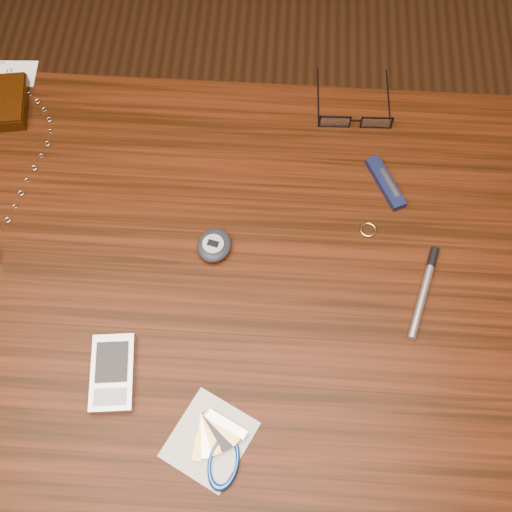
% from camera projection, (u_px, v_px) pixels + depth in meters
% --- Properties ---
extents(ground, '(3.80, 3.80, 0.00)m').
position_uv_depth(ground, '(246.00, 401.00, 1.58)').
color(ground, '#472814').
rests_on(ground, ground).
extents(desk, '(1.00, 0.70, 0.75)m').
position_uv_depth(desk, '(241.00, 304.00, 0.99)').
color(desk, '#341408').
rests_on(desk, ground).
extents(eyeglasses, '(0.12, 0.12, 0.03)m').
position_uv_depth(eyeglasses, '(355.00, 119.00, 1.01)').
color(eyeglasses, black).
rests_on(eyeglasses, desk).
extents(gold_ring, '(0.03, 0.03, 0.00)m').
position_uv_depth(gold_ring, '(368.00, 230.00, 0.93)').
color(gold_ring, tan).
rests_on(gold_ring, desk).
extents(pda_phone, '(0.07, 0.11, 0.02)m').
position_uv_depth(pda_phone, '(112.00, 373.00, 0.83)').
color(pda_phone, '#AEADB2').
rests_on(pda_phone, desk).
extents(pedometer, '(0.06, 0.06, 0.02)m').
position_uv_depth(pedometer, '(214.00, 245.00, 0.91)').
color(pedometer, black).
rests_on(pedometer, desk).
extents(notepad_keys, '(0.13, 0.13, 0.01)m').
position_uv_depth(notepad_keys, '(217.00, 449.00, 0.79)').
color(notepad_keys, silver).
rests_on(notepad_keys, desk).
extents(pocket_knife, '(0.06, 0.09, 0.01)m').
position_uv_depth(pocket_knife, '(385.00, 183.00, 0.96)').
color(pocket_knife, black).
rests_on(pocket_knife, desk).
extents(silver_pen, '(0.05, 0.14, 0.01)m').
position_uv_depth(silver_pen, '(425.00, 285.00, 0.89)').
color(silver_pen, '#B6B7BC').
rests_on(silver_pen, desk).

